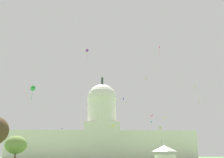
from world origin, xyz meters
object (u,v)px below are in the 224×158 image
kite_white_mid (199,99)px  kite_black_mid (62,129)px  kite_cyan_mid (151,122)px  kite_gold_high (146,78)px  kite_green_mid (33,88)px  kite_pink_mid (152,116)px  kite_lime_mid_b (160,128)px  kite_yellow_mid (113,126)px  kite_lime_mid (195,87)px  kite_gold_low (165,118)px  tree_west_mid (16,145)px  kite_blue_high (123,99)px  kite_magenta_high (159,48)px  event_tent (165,154)px  capitol_building (102,134)px  kite_turquoise_low (161,139)px  kite_violet_high (87,51)px  kite_red_high (103,91)px

kite_white_mid → kite_black_mid: (-67.62, 56.03, -8.31)m
kite_cyan_mid → kite_gold_high: bearing=-0.3°
kite_green_mid → kite_pink_mid: size_ratio=2.87×
kite_gold_high → kite_lime_mid_b: bearing=-143.4°
kite_yellow_mid → kite_pink_mid: size_ratio=1.82×
kite_lime_mid → kite_gold_low: 17.83m
kite_gold_high → kite_black_mid: (-57.46, -21.06, -39.86)m
kite_lime_mid → kite_green_mid: kite_lime_mid is taller
tree_west_mid → kite_blue_high: 79.95m
kite_magenta_high → kite_pink_mid: kite_magenta_high is taller
event_tent → kite_gold_high: kite_gold_high is taller
kite_gold_high → kite_magenta_high: bearing=162.8°
tree_west_mid → kite_yellow_mid: kite_yellow_mid is taller
capitol_building → kite_blue_high: (13.91, -44.63, 20.37)m
kite_gold_high → kite_black_mid: size_ratio=2.30×
kite_white_mid → kite_gold_high: bearing=-98.1°
capitol_building → kite_magenta_high: 133.07m
capitol_building → kite_cyan_mid: 85.68m
kite_lime_mid → kite_cyan_mid: size_ratio=0.52×
kite_lime_mid_b → kite_white_mid: bearing=151.4°
kite_magenta_high → capitol_building: bearing=84.3°
capitol_building → kite_blue_high: bearing=-72.7°
kite_gold_high → event_tent: bearing=163.0°
kite_turquoise_low → kite_magenta_high: bearing=179.8°
kite_blue_high → kite_gold_low: bearing=118.0°
tree_west_mid → kite_magenta_high: bearing=-30.6°
kite_yellow_mid → tree_west_mid: bearing=-34.7°
kite_cyan_mid → kite_pink_mid: bearing=-5.7°
kite_turquoise_low → kite_violet_high: bearing=137.3°
kite_black_mid → kite_lime_mid_b: 66.50m
kite_white_mid → kite_lime_mid_b: 70.41m
kite_white_mid → kite_violet_high: (-50.52, -4.50, 20.71)m
kite_magenta_high → kite_black_mid: bearing=105.8°
tree_west_mid → kite_magenta_high: size_ratio=3.43×
kite_magenta_high → kite_gold_low: kite_magenta_high is taller
capitol_building → kite_turquoise_low: (29.62, -85.26, -8.39)m
kite_black_mid → kite_blue_high: (39.05, 7.24, 20.89)m
tree_west_mid → kite_gold_low: kite_gold_low is taller
kite_black_mid → kite_pink_mid: (52.78, -20.20, 5.85)m
kite_lime_mid_b → kite_blue_high: bearing=74.0°
kite_gold_high → kite_white_mid: 83.91m
kite_gold_high → kite_turquoise_low: kite_gold_high is taller
kite_lime_mid → kite_turquoise_low: 43.23m
capitol_building → kite_lime_mid: bearing=-74.3°
kite_red_high → kite_white_mid: 62.13m
event_tent → kite_yellow_mid: kite_yellow_mid is taller
kite_yellow_mid → kite_lime_mid_b: 48.37m
kite_lime_mid → kite_white_mid: (7.50, 16.44, -1.49)m
kite_lime_mid → capitol_building: bearing=-111.8°
kite_red_high → kite_yellow_mid: size_ratio=1.40×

